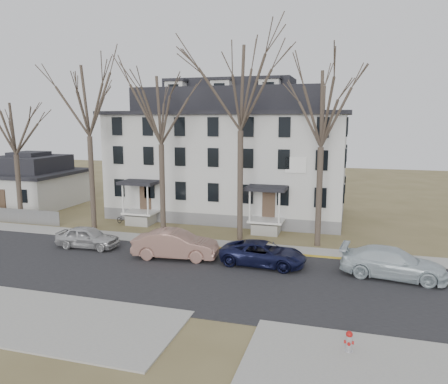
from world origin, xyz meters
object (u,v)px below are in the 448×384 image
(car_white, at_px, (393,264))
(car_tan, at_px, (176,245))
(tree_mid_right, at_px, (322,104))
(car_silver, at_px, (88,238))
(boarding_house, at_px, (230,155))
(tree_far_left, at_px, (88,96))
(car_navy, at_px, (263,254))
(fire_hydrant, at_px, (349,342))
(tree_center, at_px, (241,82))
(tree_mid_left, at_px, (160,105))
(small_house, at_px, (31,184))
(tree_bungalow, at_px, (14,125))
(bicycle_left, at_px, (124,220))

(car_white, bearing_deg, car_tan, 97.54)
(tree_mid_right, bearing_deg, car_silver, -161.61)
(boarding_house, height_order, tree_mid_right, tree_mid_right)
(car_tan, relative_size, car_white, 0.95)
(tree_far_left, height_order, car_tan, tree_far_left)
(tree_far_left, relative_size, car_white, 2.46)
(car_navy, height_order, fire_hydrant, car_navy)
(boarding_house, distance_m, car_white, 19.09)
(tree_far_left, relative_size, car_silver, 3.23)
(tree_center, bearing_deg, car_navy, -62.04)
(car_navy, bearing_deg, tree_mid_right, -25.05)
(car_tan, bearing_deg, tree_far_left, 53.64)
(tree_far_left, distance_m, car_white, 24.45)
(tree_far_left, height_order, car_navy, tree_far_left)
(car_navy, distance_m, fire_hydrant, 10.09)
(tree_mid_left, xyz_separation_m, tree_mid_right, (11.50, 0.00, 0.00))
(boarding_house, height_order, tree_mid_left, tree_mid_left)
(tree_mid_right, bearing_deg, fire_hydrant, -81.06)
(tree_far_left, height_order, tree_mid_left, tree_far_left)
(small_house, bearing_deg, tree_mid_right, -12.27)
(small_house, xyz_separation_m, fire_hydrant, (30.69, -20.09, -1.81))
(boarding_house, bearing_deg, tree_center, -69.80)
(boarding_house, relative_size, tree_mid_left, 1.63)
(boarding_house, xyz_separation_m, tree_bungalow, (-16.00, -8.15, 2.74))
(small_house, bearing_deg, bicycle_left, -19.68)
(tree_far_left, relative_size, tree_mid_right, 1.08)
(tree_mid_right, bearing_deg, tree_center, 180.00)
(tree_bungalow, xyz_separation_m, car_navy, (21.72, -5.12, -7.42))
(car_silver, xyz_separation_m, fire_hydrant, (17.01, -8.96, -0.29))
(car_white, bearing_deg, tree_mid_left, 78.79)
(fire_hydrant, bearing_deg, car_silver, 152.22)
(boarding_house, distance_m, tree_far_left, 13.12)
(small_house, bearing_deg, tree_bungalow, -57.16)
(tree_bungalow, relative_size, car_silver, 2.54)
(car_white, bearing_deg, fire_hydrant, 172.30)
(car_white, bearing_deg, tree_far_left, 83.47)
(tree_mid_left, xyz_separation_m, tree_center, (6.00, 0.00, 1.48))
(tree_far_left, xyz_separation_m, tree_mid_left, (6.00, 0.00, -0.74))
(car_tan, bearing_deg, tree_center, -33.90)
(car_tan, xyz_separation_m, bicycle_left, (-7.51, 6.98, -0.45))
(tree_far_left, xyz_separation_m, tree_mid_right, (17.50, 0.00, -0.74))
(bicycle_left, bearing_deg, car_white, -88.35)
(boarding_house, distance_m, car_tan, 14.22)
(tree_center, height_order, car_silver, tree_center)
(tree_mid_right, bearing_deg, bicycle_left, 174.03)
(bicycle_left, relative_size, fire_hydrant, 1.82)
(car_navy, bearing_deg, small_house, 69.72)
(car_navy, bearing_deg, car_silver, 92.57)
(fire_hydrant, bearing_deg, tree_mid_left, 134.57)
(small_house, distance_m, bicycle_left, 13.62)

